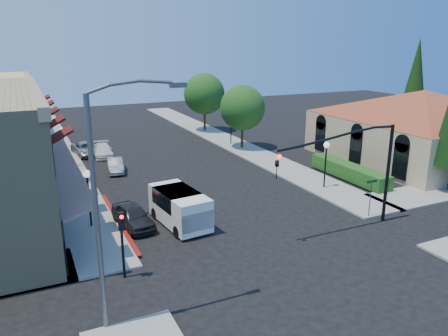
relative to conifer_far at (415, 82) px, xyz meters
name	(u,v)px	position (x,y,z in m)	size (l,w,h in m)	color
ground	(286,257)	(-28.00, -18.00, -6.36)	(120.00, 120.00, 0.00)	black
sidewalk_left	(58,155)	(-36.75, 9.00, -6.30)	(3.50, 50.00, 0.12)	gray
sidewalk_right	(221,138)	(-19.25, 9.00, -6.30)	(3.50, 50.00, 0.12)	gray
curb_red_strip	(119,223)	(-34.90, -10.00, -6.36)	(0.25, 10.00, 0.06)	maroon
mission_building	(421,119)	(-6.01, -6.50, -2.61)	(30.12, 30.12, 6.40)	tan
hedge	(348,179)	(-16.30, -9.00, -6.36)	(1.40, 8.00, 1.10)	#1B5016
conifer_far	(415,82)	(0.00, 0.00, 0.00)	(3.20, 3.20, 11.00)	#3A2217
street_tree_a	(242,108)	(-19.20, 4.00, -2.17)	(4.56, 4.56, 6.48)	#3A2217
street_tree_b	(204,94)	(-19.20, 14.00, -1.82)	(4.94, 4.94, 7.02)	#3A2217
signal_mast_arm	(362,160)	(-22.14, -16.50, -2.27)	(8.01, 0.39, 6.00)	black
secondary_signal	(122,233)	(-36.00, -16.59, -4.04)	(0.28, 0.42, 3.32)	black
cobra_streetlight	(105,199)	(-37.15, -20.00, -1.09)	(3.60, 0.25, 9.31)	#595B5E
street_name_sign	(371,192)	(-20.50, -15.80, -4.66)	(0.80, 0.06, 2.50)	#595B5E
lamppost_left_near	(88,184)	(-36.50, -10.00, -3.62)	(0.44, 0.44, 3.57)	black
lamppost_left_far	(63,137)	(-36.50, 4.00, -3.62)	(0.44, 0.44, 3.57)	black
lamppost_right_near	(326,153)	(-19.50, -10.00, -3.62)	(0.44, 0.44, 3.57)	black
lamppost_right_far	(231,119)	(-19.50, 6.00, -3.62)	(0.44, 0.44, 3.57)	black
white_van	(180,206)	(-31.57, -11.83, -5.15)	(2.54, 4.92, 2.10)	white
parked_car_a	(133,216)	(-34.20, -10.89, -5.68)	(1.61, 3.99, 1.36)	black
parked_car_b	(115,165)	(-32.80, 1.00, -5.78)	(1.22, 3.51, 1.16)	#A0A3A5
parked_car_c	(103,150)	(-32.80, 6.76, -5.77)	(1.65, 4.06, 1.18)	white
parked_car_d	(86,149)	(-34.20, 8.00, -5.74)	(2.05, 4.44, 1.23)	#999B9E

